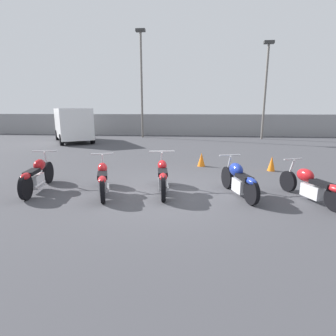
# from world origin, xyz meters

# --- Properties ---
(ground_plane) EXTENTS (60.00, 60.00, 0.00)m
(ground_plane) POSITION_xyz_m (0.00, 0.00, 0.00)
(ground_plane) COLOR #424247
(fence_back) EXTENTS (40.00, 0.04, 1.77)m
(fence_back) POSITION_xyz_m (0.00, 15.57, 0.89)
(fence_back) COLOR gray
(fence_back) RESTS_ON ground_plane
(light_pole_left) EXTENTS (0.70, 0.35, 7.94)m
(light_pole_left) POSITION_xyz_m (-3.37, 13.93, 4.66)
(light_pole_left) COLOR slate
(light_pole_left) RESTS_ON ground_plane
(light_pole_right) EXTENTS (0.70, 0.35, 6.86)m
(light_pole_right) POSITION_xyz_m (5.79, 13.66, 4.10)
(light_pole_right) COLOR slate
(light_pole_right) RESTS_ON ground_plane
(motorcycle_slot_0) EXTENTS (0.74, 2.17, 1.02)m
(motorcycle_slot_0) POSITION_xyz_m (-3.56, -0.15, 0.44)
(motorcycle_slot_0) COLOR black
(motorcycle_slot_0) RESTS_ON ground_plane
(motorcycle_slot_1) EXTENTS (0.87, 2.00, 0.99)m
(motorcycle_slot_1) POSITION_xyz_m (-1.68, -0.25, 0.41)
(motorcycle_slot_1) COLOR black
(motorcycle_slot_1) RESTS_ON ground_plane
(motorcycle_slot_2) EXTENTS (0.73, 2.08, 1.04)m
(motorcycle_slot_2) POSITION_xyz_m (-0.13, 0.01, 0.44)
(motorcycle_slot_2) COLOR black
(motorcycle_slot_2) RESTS_ON ground_plane
(motorcycle_slot_3) EXTENTS (0.81, 1.92, 0.99)m
(motorcycle_slot_3) POSITION_xyz_m (1.86, -0.06, 0.44)
(motorcycle_slot_3) COLOR black
(motorcycle_slot_3) RESTS_ON ground_plane
(motorcycle_slot_4) EXTENTS (0.92, 1.98, 0.93)m
(motorcycle_slot_4) POSITION_xyz_m (3.55, -0.29, 0.40)
(motorcycle_slot_4) COLOR black
(motorcycle_slot_4) RESTS_ON ground_plane
(parked_van) EXTENTS (4.06, 4.85, 2.24)m
(parked_van) POSITION_xyz_m (-7.52, 10.61, 1.24)
(parked_van) COLOR white
(parked_van) RESTS_ON ground_plane
(traffic_cone_near) EXTENTS (0.27, 0.27, 0.54)m
(traffic_cone_near) POSITION_xyz_m (3.51, 2.92, 0.27)
(traffic_cone_near) COLOR orange
(traffic_cone_near) RESTS_ON ground_plane
(traffic_cone_far) EXTENTS (0.30, 0.30, 0.54)m
(traffic_cone_far) POSITION_xyz_m (1.00, 3.48, 0.27)
(traffic_cone_far) COLOR orange
(traffic_cone_far) RESTS_ON ground_plane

